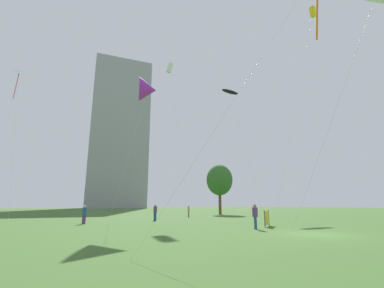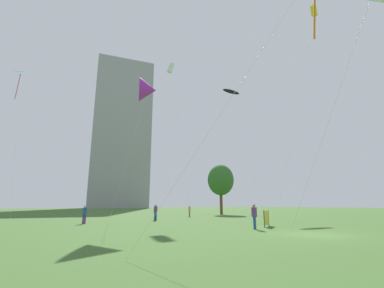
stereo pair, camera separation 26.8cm
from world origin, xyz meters
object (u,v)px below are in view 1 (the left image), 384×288
object	(u,v)px
person_standing_3	(84,213)
kite_flying_4	(148,90)
person_standing_0	(189,210)
event_banner	(267,218)
person_standing_2	(155,211)
park_tree_0	(219,180)
kite_flying_6	(170,68)
kite_flying_7	(230,92)
distant_highrise_1	(118,135)
kite_flying_5	(313,12)
person_standing_1	(255,215)
kite_flying_3	(18,73)

from	to	relation	value
person_standing_3	kite_flying_4	distance (m)	14.01
person_standing_0	event_banner	bearing A→B (deg)	-158.07
person_standing_2	park_tree_0	size ratio (longest dim) A/B	0.20
kite_flying_6	kite_flying_7	distance (m)	12.24
park_tree_0	distant_highrise_1	bearing A→B (deg)	83.17
kite_flying_6	event_banner	world-z (taller)	kite_flying_6
kite_flying_5	person_standing_1	bearing A→B (deg)	-166.92
person_standing_0	kite_flying_5	bearing A→B (deg)	-100.07
person_standing_3	kite_flying_5	size ratio (longest dim) A/B	0.05
kite_flying_3	person_standing_1	bearing A→B (deg)	-60.57
person_standing_3	kite_flying_7	world-z (taller)	kite_flying_7
person_standing_1	kite_flying_5	distance (m)	36.90
kite_flying_5	person_standing_0	bearing A→B (deg)	134.20
event_banner	kite_flying_5	bearing A→B (deg)	11.49
kite_flying_5	event_banner	world-z (taller)	kite_flying_5
distant_highrise_1	person_standing_0	bearing A→B (deg)	-89.46
person_standing_1	kite_flying_7	distance (m)	34.23
kite_flying_3	kite_flying_6	xyz separation A→B (m)	(23.18, -2.05, 7.15)
person_standing_2	person_standing_3	bearing A→B (deg)	-109.10
person_standing_1	person_standing_2	distance (m)	14.00
person_standing_0	event_banner	size ratio (longest dim) A/B	0.82
person_standing_0	person_standing_2	distance (m)	9.47
person_standing_0	person_standing_2	xyz separation A→B (m)	(-8.02, -5.04, 0.13)
kite_flying_3	kite_flying_4	world-z (taller)	kite_flying_3
kite_flying_6	distant_highrise_1	xyz separation A→B (m)	(19.70, 83.81, 8.03)
person_standing_1	person_standing_3	size ratio (longest dim) A/B	1.05
person_standing_2	kite_flying_6	bearing A→B (deg)	117.68
person_standing_1	distant_highrise_1	xyz separation A→B (m)	(27.07, 109.77, 33.83)
person_standing_1	park_tree_0	world-z (taller)	park_tree_0
kite_flying_3	kite_flying_7	distance (m)	34.11
kite_flying_7	park_tree_0	xyz separation A→B (m)	(-0.60, 2.92, -16.37)
kite_flying_4	kite_flying_7	bearing A→B (deg)	23.95
kite_flying_6	distant_highrise_1	size ratio (longest dim) A/B	0.40
person_standing_0	event_banner	distance (m)	18.40
kite_flying_6	person_standing_2	bearing A→B (deg)	-124.91
park_tree_0	kite_flying_5	bearing A→B (deg)	-77.48
kite_flying_3	kite_flying_6	world-z (taller)	kite_flying_6
kite_flying_7	person_standing_0	bearing A→B (deg)	-172.75
person_standing_0	person_standing_1	world-z (taller)	person_standing_1
person_standing_2	event_banner	distance (m)	13.33
kite_flying_3	kite_flying_4	distance (m)	21.63
person_standing_2	kite_flying_6	xyz separation A→B (m)	(8.37, 12.00, 25.80)
person_standing_0	distant_highrise_1	size ratio (longest dim) A/B	0.02
person_standing_2	kite_flying_3	xyz separation A→B (m)	(-14.80, 14.05, 18.65)
kite_flying_3	kite_flying_4	bearing A→B (deg)	-55.36
person_standing_2	kite_flying_7	distance (m)	28.90
kite_flying_3	kite_flying_6	bearing A→B (deg)	-5.06
person_standing_0	kite_flying_3	size ratio (longest dim) A/B	0.08
person_standing_3	kite_flying_3	bearing A→B (deg)	-41.53
kite_flying_5	event_banner	xyz separation A→B (m)	(-18.17, -3.69, -30.44)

